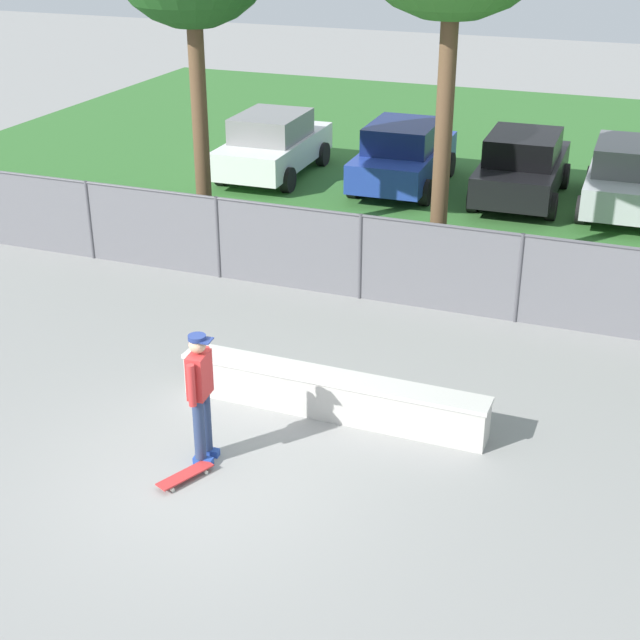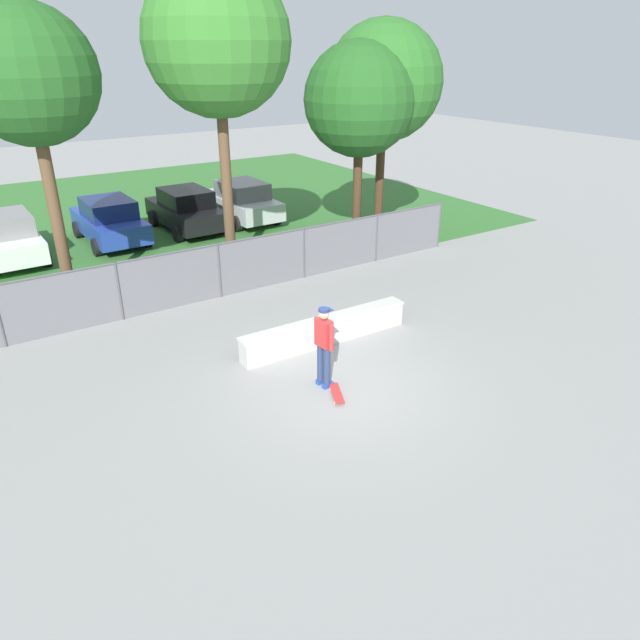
# 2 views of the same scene
# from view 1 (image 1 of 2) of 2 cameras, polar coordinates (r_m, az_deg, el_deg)

# --- Properties ---
(ground_plane) EXTENTS (80.00, 80.00, 0.00)m
(ground_plane) POSITION_cam_1_polar(r_m,az_deg,el_deg) (12.33, -6.63, -9.20)
(ground_plane) COLOR gray
(grass_strip) EXTENTS (29.29, 20.00, 0.02)m
(grass_strip) POSITION_cam_1_polar(r_m,az_deg,el_deg) (26.63, 9.64, 9.74)
(grass_strip) COLOR #336B2D
(grass_strip) RESTS_ON ground
(concrete_ledge) EXTENTS (4.58, 0.55, 0.65)m
(concrete_ledge) POSITION_cam_1_polar(r_m,az_deg,el_deg) (13.28, 0.68, -4.63)
(concrete_ledge) COLOR #B7B5AD
(concrete_ledge) RESTS_ON ground
(skateboarder) EXTENTS (0.32, 0.60, 1.84)m
(skateboarder) POSITION_cam_1_polar(r_m,az_deg,el_deg) (12.02, -7.38, -4.41)
(skateboarder) COLOR #2647A5
(skateboarder) RESTS_ON ground
(skateboard) EXTENTS (0.51, 0.81, 0.09)m
(skateboard) POSITION_cam_1_polar(r_m,az_deg,el_deg) (12.16, -8.31, -9.44)
(skateboard) COLOR red
(skateboard) RESTS_ON ground
(chainlink_fence) EXTENTS (17.36, 0.07, 1.63)m
(chainlink_fence) POSITION_cam_1_polar(r_m,az_deg,el_deg) (16.85, 2.50, 4.15)
(chainlink_fence) COLOR #4C4C51
(chainlink_fence) RESTS_ON ground
(car_white) EXTENTS (2.09, 4.24, 1.66)m
(car_white) POSITION_cam_1_polar(r_m,az_deg,el_deg) (24.56, -2.91, 10.76)
(car_white) COLOR silver
(car_white) RESTS_ON ground
(car_blue) EXTENTS (2.09, 4.24, 1.66)m
(car_blue) POSITION_cam_1_polar(r_m,az_deg,el_deg) (23.62, 5.17, 10.11)
(car_blue) COLOR #233D9E
(car_blue) RESTS_ON ground
(car_black) EXTENTS (2.09, 4.24, 1.66)m
(car_black) POSITION_cam_1_polar(r_m,az_deg,el_deg) (23.01, 12.35, 9.23)
(car_black) COLOR black
(car_black) RESTS_ON ground
(car_silver) EXTENTS (2.09, 4.24, 1.66)m
(car_silver) POSITION_cam_1_polar(r_m,az_deg,el_deg) (22.83, 18.51, 8.39)
(car_silver) COLOR #B7BABF
(car_silver) RESTS_ON ground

